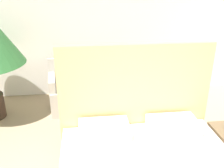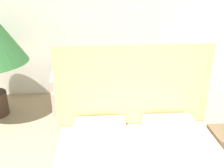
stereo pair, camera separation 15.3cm
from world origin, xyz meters
name	(u,v)px [view 1 (the left image)]	position (x,y,z in m)	size (l,w,h in m)	color
wall_back	(101,19)	(0.00, 4.23, 1.45)	(10.00, 0.06, 2.90)	silver
armchair_near_window_left	(70,94)	(-0.62, 3.54, 0.28)	(0.72, 0.68, 0.86)	#B7B2A8
armchair_near_window_right	(122,91)	(0.31, 3.54, 0.28)	(0.70, 0.67, 0.86)	#B7B2A8
side_table	(96,94)	(-0.16, 3.55, 0.24)	(0.30, 0.30, 0.48)	#B7AD93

